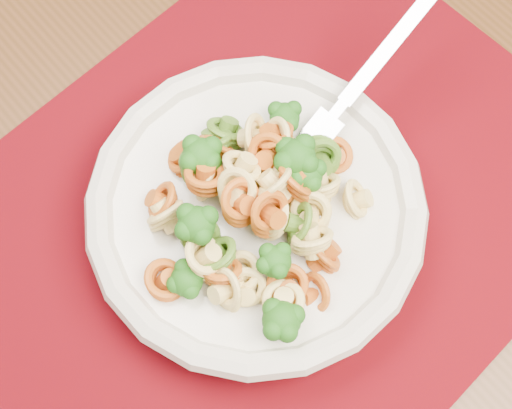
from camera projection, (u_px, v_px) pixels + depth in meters
dining_table at (137, 198)px, 0.64m from camera, size 1.52×1.08×0.72m
placemat at (266, 214)px, 0.53m from camera, size 0.54×0.46×0.00m
pasta_bowl at (256, 210)px, 0.50m from camera, size 0.24×0.24×0.05m
pasta_broccoli_heap at (256, 201)px, 0.48m from camera, size 0.20×0.20×0.06m
fork at (322, 130)px, 0.50m from camera, size 0.18×0.07×0.08m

